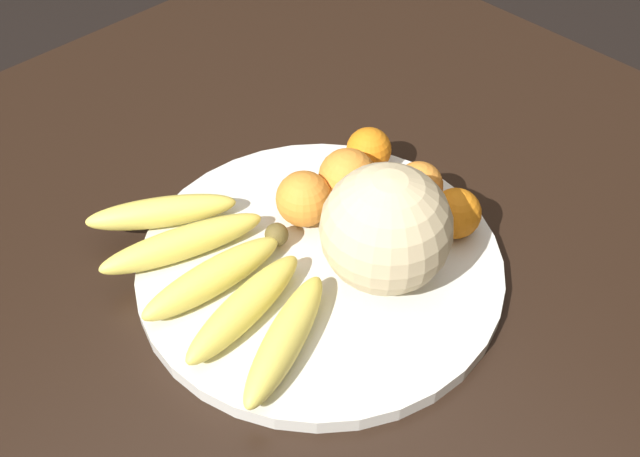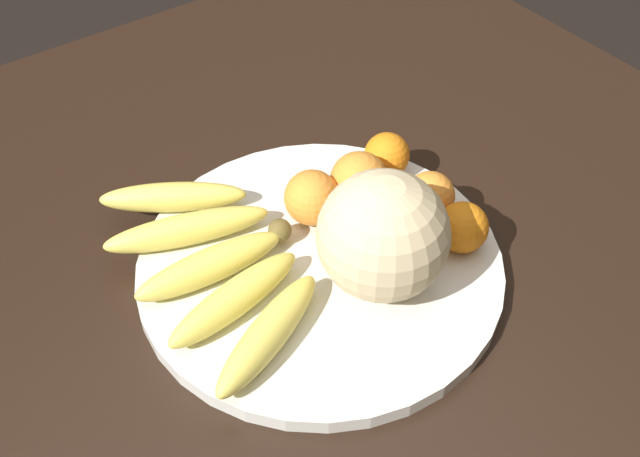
{
  "view_description": "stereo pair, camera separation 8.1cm",
  "coord_description": "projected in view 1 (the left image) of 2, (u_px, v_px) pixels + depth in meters",
  "views": [
    {
      "loc": [
        -0.35,
        -0.46,
        1.36
      ],
      "look_at": [
        0.04,
        -0.05,
        0.78
      ],
      "focal_mm": 42.0,
      "sensor_mm": 36.0,
      "label": 1
    },
    {
      "loc": [
        -0.29,
        -0.51,
        1.36
      ],
      "look_at": [
        0.04,
        -0.05,
        0.78
      ],
      "focal_mm": 42.0,
      "sensor_mm": 36.0,
      "label": 2
    }
  ],
  "objects": [
    {
      "name": "banana_bunch",
      "position": [
        216.0,
        273.0,
        0.8
      ],
      "size": [
        0.2,
        0.35,
        0.04
      ],
      "rotation": [
        0.0,
        0.0,
        9.35
      ],
      "color": "brown",
      "rests_on": "fruit_bowl"
    },
    {
      "name": "melon",
      "position": [
        386.0,
        229.0,
        0.78
      ],
      "size": [
        0.14,
        0.14,
        0.14
      ],
      "color": "beige",
      "rests_on": "fruit_bowl"
    },
    {
      "name": "orange_back_right",
      "position": [
        369.0,
        150.0,
        0.94
      ],
      "size": [
        0.06,
        0.06,
        0.06
      ],
      "color": "orange",
      "rests_on": "fruit_bowl"
    },
    {
      "name": "orange_mid_center",
      "position": [
        419.0,
        186.0,
        0.89
      ],
      "size": [
        0.06,
        0.06,
        0.06
      ],
      "color": "orange",
      "rests_on": "fruit_bowl"
    },
    {
      "name": "orange_front_right",
      "position": [
        304.0,
        199.0,
        0.87
      ],
      "size": [
        0.07,
        0.07,
        0.07
      ],
      "color": "orange",
      "rests_on": "fruit_bowl"
    },
    {
      "name": "produce_tag",
      "position": [
        388.0,
        213.0,
        0.9
      ],
      "size": [
        0.1,
        0.06,
        0.0
      ],
      "rotation": [
        0.0,
        0.0,
        0.35
      ],
      "color": "white",
      "rests_on": "fruit_bowl"
    },
    {
      "name": "orange_back_left",
      "position": [
        456.0,
        213.0,
        0.85
      ],
      "size": [
        0.06,
        0.06,
        0.06
      ],
      "color": "orange",
      "rests_on": "fruit_bowl"
    },
    {
      "name": "orange_front_left",
      "position": [
        347.0,
        177.0,
        0.89
      ],
      "size": [
        0.07,
        0.07,
        0.07
      ],
      "color": "orange",
      "rests_on": "fruit_bowl"
    },
    {
      "name": "kitchen_table",
      "position": [
        268.0,
        311.0,
        0.92
      ],
      "size": [
        1.35,
        1.16,
        0.71
      ],
      "color": "black",
      "rests_on": "ground_plane"
    },
    {
      "name": "fruit_bowl",
      "position": [
        320.0,
        264.0,
        0.85
      ],
      "size": [
        0.41,
        0.41,
        0.02
      ],
      "color": "silver",
      "rests_on": "kitchen_table"
    }
  ]
}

